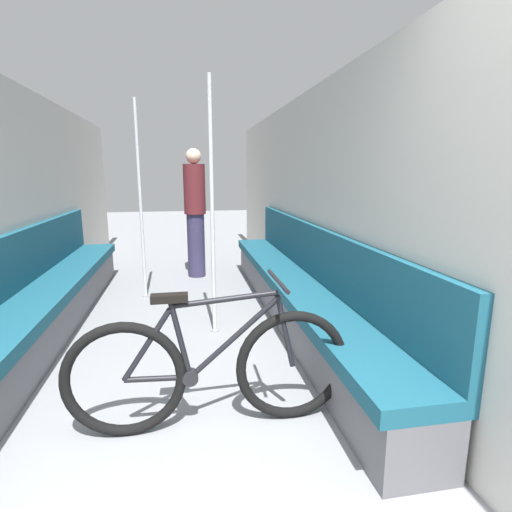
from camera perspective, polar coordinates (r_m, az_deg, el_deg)
name	(u,v)px	position (r m, az deg, el deg)	size (l,w,h in m)	color
wall_left	(1,210)	(4.09, -32.62, 5.53)	(0.10, 9.02, 2.30)	beige
wall_right	(322,205)	(4.02, 9.43, 7.13)	(0.10, 9.02, 2.30)	beige
bench_seat_row_left	(42,304)	(4.09, -28.26, -6.10)	(0.49, 4.56, 0.96)	#5B5B60
bench_seat_row_right	(297,291)	(4.03, 5.83, -4.96)	(0.49, 4.56, 0.96)	#5B5B60
bicycle	(211,369)	(2.39, -6.44, -15.81)	(1.64, 0.46, 0.88)	black
grab_pole_near	(141,204)	(4.83, -16.16, 7.13)	(0.08, 0.08, 2.28)	gray
grab_pole_far	(212,214)	(3.58, -6.27, 6.05)	(0.08, 0.08, 2.28)	gray
passenger_standing	(195,212)	(5.69, -8.69, 6.28)	(0.30, 0.30, 1.79)	#332D4C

